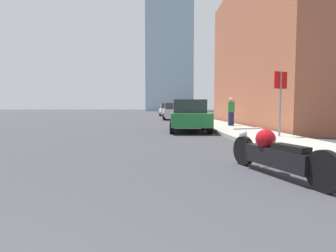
# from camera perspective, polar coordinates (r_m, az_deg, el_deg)

# --- Properties ---
(sidewalk) EXTENTS (2.42, 240.00, 0.15)m
(sidewalk) POSITION_cam_1_polar(r_m,az_deg,el_deg) (40.60, 2.92, 2.42)
(sidewalk) COLOR gray
(sidewalk) RESTS_ON ground_plane
(brick_storefront) EXTENTS (8.56, 13.99, 9.68)m
(brick_storefront) POSITION_cam_1_polar(r_m,az_deg,el_deg) (19.84, 27.37, 14.20)
(brick_storefront) COLOR #9E563D
(brick_storefront) RESTS_ON ground_plane
(distant_tower) EXTENTS (17.08, 17.08, 81.89)m
(distant_tower) POSITION_cam_1_polar(r_m,az_deg,el_deg) (109.16, 0.09, 25.33)
(distant_tower) COLOR #8CA5BC
(distant_tower) RESTS_ON ground_plane
(motorcycle) EXTENTS (0.94, 2.35, 0.78)m
(motorcycle) POSITION_cam_1_polar(r_m,az_deg,el_deg) (4.87, 22.12, -5.54)
(motorcycle) COLOR black
(motorcycle) RESTS_ON ground_plane
(parked_car_green) EXTENTS (2.06, 3.91, 1.55)m
(parked_car_green) POSITION_cam_1_polar(r_m,az_deg,el_deg) (12.92, 4.59, 2.22)
(parked_car_green) COLOR #1E6B33
(parked_car_green) RESTS_ON ground_plane
(parked_car_silver) EXTENTS (1.96, 4.51, 1.64)m
(parked_car_silver) POSITION_cam_1_polar(r_m,az_deg,el_deg) (25.95, 1.05, 3.21)
(parked_car_silver) COLOR #BCBCC1
(parked_car_silver) RESTS_ON ground_plane
(parked_car_white) EXTENTS (2.06, 4.51, 1.80)m
(parked_car_white) POSITION_cam_1_polar(r_m,az_deg,el_deg) (37.40, -0.40, 3.53)
(parked_car_white) COLOR silver
(parked_car_white) RESTS_ON ground_plane
(stop_sign) EXTENTS (0.57, 0.26, 2.29)m
(stop_sign) POSITION_cam_1_polar(r_m,az_deg,el_deg) (10.18, 23.27, 6.73)
(stop_sign) COLOR slate
(stop_sign) RESTS_ON sidewalk
(pedestrian) EXTENTS (0.36, 0.22, 1.60)m
(pedestrian) POSITION_cam_1_polar(r_m,az_deg,el_deg) (15.42, 13.57, 3.09)
(pedestrian) COLOR #1E2347
(pedestrian) RESTS_ON sidewalk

